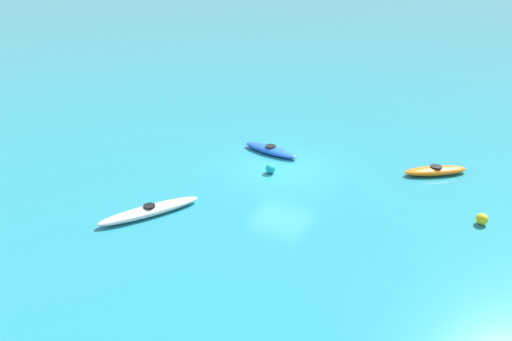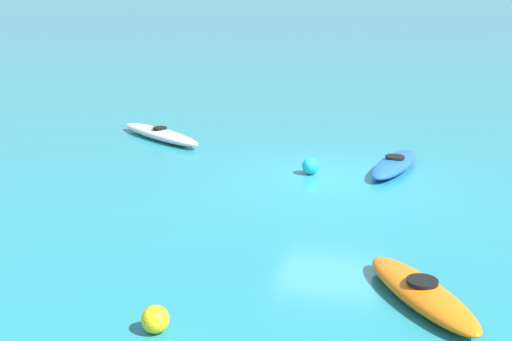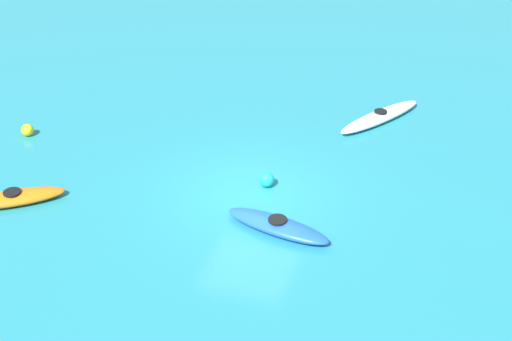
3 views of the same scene
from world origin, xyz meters
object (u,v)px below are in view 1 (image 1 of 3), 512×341
kayak_orange (436,171)px  buoy_cyan (271,168)px  kayak_blue (271,150)px  buoy_yellow (482,219)px  kayak_white (150,211)px

kayak_orange → buoy_cyan: size_ratio=6.26×
kayak_orange → kayak_blue: bearing=8.3°
buoy_yellow → buoy_cyan: bearing=-3.3°
kayak_blue → kayak_orange: bearing=-171.7°
kayak_blue → kayak_orange: same height
buoy_yellow → kayak_blue: bearing=-15.0°
kayak_orange → buoy_yellow: size_ratio=6.75×
kayak_orange → buoy_cyan: bearing=25.8°
kayak_blue → buoy_yellow: bearing=165.0°
buoy_cyan → buoy_yellow: (-7.98, 0.45, -0.01)m
kayak_orange → buoy_yellow: 3.89m
kayak_white → buoy_yellow: bearing=-156.3°
kayak_blue → kayak_orange: 7.07m
kayak_orange → buoy_cyan: 6.77m
kayak_blue → kayak_orange: (-6.99, -1.02, 0.00)m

